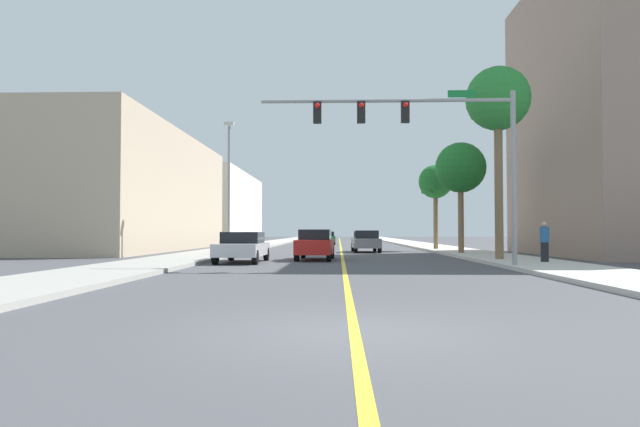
% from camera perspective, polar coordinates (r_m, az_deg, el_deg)
% --- Properties ---
extents(ground, '(192.00, 192.00, 0.00)m').
position_cam_1_polar(ground, '(50.11, 2.11, -3.44)').
color(ground, '#47474C').
extents(sidewalk_left, '(3.66, 168.00, 0.15)m').
position_cam_1_polar(sidewalk_left, '(50.70, -6.97, -3.33)').
color(sidewalk_left, '#9E9B93').
rests_on(sidewalk_left, ground).
extents(sidewalk_right, '(3.66, 168.00, 0.15)m').
position_cam_1_polar(sidewalk_right, '(50.77, 11.17, -3.30)').
color(sidewalk_right, beige).
rests_on(sidewalk_right, ground).
extents(lane_marking_center, '(0.16, 144.00, 0.01)m').
position_cam_1_polar(lane_marking_center, '(50.11, 2.11, -3.44)').
color(lane_marking_center, yellow).
rests_on(lane_marking_center, ground).
extents(building_left_near, '(11.64, 26.54, 8.96)m').
position_cam_1_polar(building_left_near, '(46.58, -20.24, 2.06)').
color(building_left_near, tan).
rests_on(building_left_near, ground).
extents(building_left_far, '(17.25, 25.65, 8.88)m').
position_cam_1_polar(building_left_far, '(75.86, -13.68, 0.52)').
color(building_left_far, silver).
rests_on(building_left_far, ground).
extents(building_right_near, '(10.30, 14.73, 16.83)m').
position_cam_1_polar(building_right_near, '(38.34, 28.99, 8.91)').
color(building_right_near, gray).
rests_on(building_right_near, ground).
extents(traffic_signal_mast, '(9.89, 0.36, 6.77)m').
position_cam_1_polar(traffic_signal_mast, '(22.51, 10.96, 7.93)').
color(traffic_signal_mast, gray).
rests_on(traffic_signal_mast, sidewalk_right).
extents(street_lamp, '(0.56, 0.28, 7.73)m').
position_cam_1_polar(street_lamp, '(33.60, -9.20, 3.34)').
color(street_lamp, gray).
rests_on(street_lamp, sidewalk_left).
extents(palm_near, '(2.98, 2.98, 8.99)m').
position_cam_1_polar(palm_near, '(28.13, 17.54, 10.72)').
color(palm_near, brown).
rests_on(palm_near, sidewalk_right).
extents(palm_mid, '(3.03, 3.03, 6.64)m').
position_cam_1_polar(palm_mid, '(35.08, 14.01, 4.43)').
color(palm_mid, brown).
rests_on(palm_mid, sidewalk_right).
extents(palm_far, '(2.49, 2.49, 6.20)m').
position_cam_1_polar(palm_far, '(42.51, 11.59, 3.06)').
color(palm_far, brown).
rests_on(palm_far, sidewalk_right).
extents(car_gray, '(1.90, 4.60, 1.49)m').
position_cam_1_polar(car_gray, '(38.81, 4.64, -2.80)').
color(car_gray, slate).
rests_on(car_gray, ground).
extents(car_red, '(1.88, 4.34, 1.52)m').
position_cam_1_polar(car_red, '(28.27, -0.48, -3.14)').
color(car_red, red).
rests_on(car_red, ground).
extents(car_silver, '(2.00, 4.54, 1.40)m').
position_cam_1_polar(car_silver, '(26.23, -7.83, -3.32)').
color(car_silver, '#BCBCC1').
rests_on(car_silver, ground).
extents(car_green, '(2.01, 4.14, 1.40)m').
position_cam_1_polar(car_green, '(60.57, 0.63, -2.47)').
color(car_green, '#196638').
rests_on(car_green, ground).
extents(pedestrian, '(0.38, 0.38, 1.69)m').
position_cam_1_polar(pedestrian, '(25.54, 21.74, -2.67)').
color(pedestrian, black).
rests_on(pedestrian, sidewalk_right).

